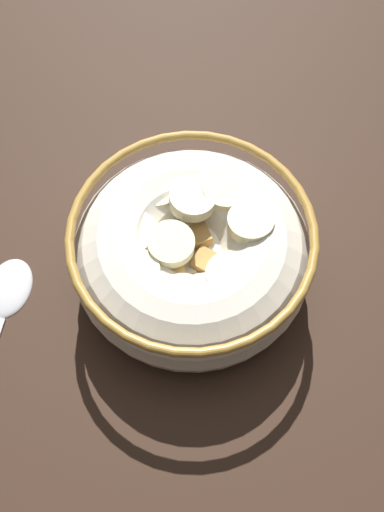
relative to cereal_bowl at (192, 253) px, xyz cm
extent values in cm
cube|color=#332116|center=(-0.01, 0.02, -4.40)|extent=(113.24, 113.24, 2.00)
cylinder|color=silver|center=(-0.01, 0.02, -3.10)|extent=(8.58, 8.58, 0.60)
torus|color=silver|center=(-0.01, 0.02, -0.30)|extent=(15.61, 15.61, 6.21)
torus|color=#B28438|center=(-0.01, 0.02, 2.51)|extent=(15.74, 15.74, 0.60)
cylinder|color=white|center=(-0.01, 0.02, 0.61)|extent=(11.88, 11.88, 0.40)
cube|color=#B78947|center=(-3.82, -1.01, 1.07)|extent=(2.11, 2.12, 0.81)
cube|color=tan|center=(1.39, 3.47, 1.14)|extent=(1.69, 1.75, 0.87)
cube|color=#AD7F42|center=(-2.37, 3.69, 1.05)|extent=(2.04, 2.04, 0.70)
cube|color=tan|center=(2.81, -3.33, 1.32)|extent=(2.16, 2.17, 0.86)
cube|color=tan|center=(2.26, 0.48, 1.27)|extent=(2.10, 2.10, 0.69)
cube|color=#AD7F42|center=(-0.74, 0.41, 1.20)|extent=(2.16, 2.17, 0.87)
cube|color=#AD7F42|center=(0.53, -1.74, 1.14)|extent=(1.67, 1.73, 0.83)
cube|color=#B78947|center=(-3.49, 1.43, 1.10)|extent=(2.11, 2.09, 0.82)
cube|color=#B78947|center=(3.70, -1.98, 1.12)|extent=(2.13, 2.13, 0.74)
cube|color=#AD7F42|center=(1.42, -2.87, 1.18)|extent=(2.02, 1.99, 0.83)
cube|color=#AD7F42|center=(0.29, -4.53, 1.32)|extent=(1.61, 1.65, 0.77)
cube|color=tan|center=(-3.11, -4.05, 1.20)|extent=(2.07, 2.04, 0.85)
cube|color=#AD7F42|center=(0.52, 1.33, 1.08)|extent=(1.53, 1.51, 0.74)
cube|color=#AD7F42|center=(4.63, 2.07, 1.34)|extent=(1.79, 1.72, 0.88)
cube|color=tan|center=(-0.71, 3.66, 1.25)|extent=(2.12, 2.09, 0.86)
cube|color=#B78947|center=(4.97, -0.57, 1.05)|extent=(2.07, 2.06, 0.75)
cube|color=tan|center=(-3.74, -2.85, 1.15)|extent=(1.88, 1.87, 0.71)
cube|color=tan|center=(1.53, -0.71, 1.33)|extent=(2.12, 2.13, 0.76)
cylinder|color=beige|center=(-2.66, 2.72, 2.47)|extent=(3.92, 3.92, 1.19)
cylinder|color=#F9EFC6|center=(3.74, 1.59, 2.04)|extent=(4.17, 4.17, 1.15)
cylinder|color=#F4EABC|center=(-3.97, 0.52, 2.34)|extent=(4.17, 4.23, 1.47)
cylinder|color=beige|center=(1.04, -0.87, 2.23)|extent=(4.18, 4.21, 1.09)
cylinder|color=beige|center=(1.00, 3.24, 2.00)|extent=(4.11, 4.11, 0.87)
cylinder|color=#F9EFC6|center=(-2.21, -1.25, 2.49)|extent=(4.24, 4.18, 1.46)
cylinder|color=#F9EFC6|center=(1.48, -3.41, 1.94)|extent=(3.96, 3.91, 1.16)
cylinder|color=beige|center=(-2.04, -3.78, 1.97)|extent=(4.15, 4.14, 0.96)
cylinder|color=#F4EABC|center=(3.68, -1.72, 1.95)|extent=(3.81, 3.85, 1.16)
ellipsoid|color=silver|center=(7.22, -10.40, -3.00)|extent=(5.31, 4.48, 0.80)
camera|label=1|loc=(16.73, 9.75, 39.00)|focal=47.01mm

